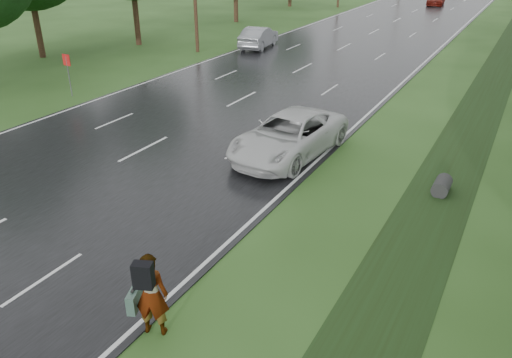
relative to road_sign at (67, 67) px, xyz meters
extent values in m
cube|color=black|center=(8.50, 33.00, -1.62)|extent=(14.00, 180.00, 0.04)
cube|color=silver|center=(15.25, 33.00, -1.60)|extent=(0.12, 180.00, 0.01)
cube|color=silver|center=(1.75, 33.00, -1.60)|extent=(0.12, 180.00, 0.01)
cube|color=silver|center=(8.50, 33.00, -1.60)|extent=(0.12, 180.00, 0.01)
cube|color=black|center=(20.00, 8.00, -1.64)|extent=(2.20, 120.00, 0.01)
cylinder|color=#2D2D2D|center=(20.00, -2.00, -1.39)|extent=(0.56, 1.00, 0.56)
cylinder|color=slate|center=(0.00, 0.00, -0.54)|extent=(0.06, 0.06, 2.20)
cube|color=red|center=(0.00, 0.00, 0.36)|extent=(0.50, 0.04, 0.60)
cylinder|color=#3A2418|center=(-6.50, 13.00, 0.36)|extent=(0.44, 0.44, 4.00)
cylinder|color=#3A2418|center=(-5.70, 27.00, 0.04)|extent=(0.44, 0.44, 3.36)
cylinder|color=#3A2418|center=(-9.50, 6.00, 0.28)|extent=(0.44, 0.44, 3.84)
imported|color=#A5998C|center=(15.70, -12.06, -0.61)|extent=(0.88, 0.74, 2.07)
cube|color=black|center=(15.81, -12.35, 0.12)|extent=(0.48, 0.38, 0.58)
cube|color=#3E5A4F|center=(15.25, -12.12, -0.88)|extent=(0.39, 0.61, 0.47)
cube|color=black|center=(15.25, -12.12, -0.61)|extent=(0.12, 0.20, 0.04)
imported|color=silver|center=(14.00, -1.66, -0.78)|extent=(3.27, 6.15, 1.65)
imported|color=gray|center=(2.70, 16.49, -0.80)|extent=(2.42, 5.07, 1.60)
camera|label=1|loc=(21.81, -18.44, 6.33)|focal=35.00mm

